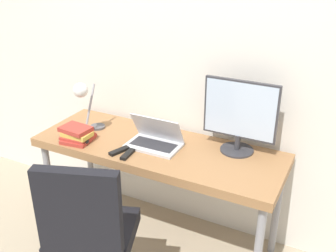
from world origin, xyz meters
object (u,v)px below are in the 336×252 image
monitor (240,115)px  office_chair (88,229)px  laptop (155,140)px  game_controller (81,141)px  desk_lamp (84,97)px  book_stack (77,134)px

monitor → office_chair: 1.14m
monitor → office_chair: size_ratio=0.48×
laptop → game_controller: bearing=-157.1°
desk_lamp → book_stack: bearing=-88.3°
office_chair → game_controller: (-0.42, 0.49, 0.23)m
laptop → game_controller: (-0.47, -0.20, -0.02)m
laptop → book_stack: size_ratio=1.61×
laptop → game_controller: laptop is taller
office_chair → book_stack: bearing=131.9°
laptop → book_stack: (-0.51, -0.18, 0.00)m
laptop → desk_lamp: size_ratio=0.91×
laptop → game_controller: 0.51m
office_chair → book_stack: size_ratio=4.56×
laptop → monitor: monitor is taller
desk_lamp → game_controller: 0.30m
office_chair → game_controller: office_chair is taller
laptop → monitor: size_ratio=0.74×
office_chair → game_controller: bearing=130.3°
monitor → desk_lamp: 1.06m
office_chair → monitor: bearing=57.3°
book_stack → office_chair: bearing=-48.1°
desk_lamp → office_chair: bearing=-53.5°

